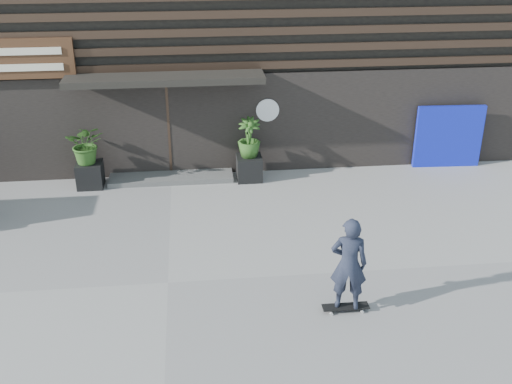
{
  "coord_description": "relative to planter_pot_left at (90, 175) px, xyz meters",
  "views": [
    {
      "loc": [
        0.54,
        -9.5,
        6.18
      ],
      "look_at": [
        1.73,
        1.3,
        1.1
      ],
      "focal_mm": 43.67,
      "sensor_mm": 36.0,
      "label": 1
    }
  ],
  "objects": [
    {
      "name": "ground",
      "position": [
        1.9,
        -4.4,
        -0.3
      ],
      "size": [
        80.0,
        80.0,
        0.0
      ],
      "primitive_type": "plane",
      "color": "gray",
      "rests_on": "ground"
    },
    {
      "name": "entrance_step",
      "position": [
        1.9,
        0.2,
        -0.24
      ],
      "size": [
        3.0,
        0.8,
        0.12
      ],
      "primitive_type": "cube",
      "color": "#4D4D4A",
      "rests_on": "ground"
    },
    {
      "name": "planter_pot_left",
      "position": [
        0.0,
        0.0,
        0.0
      ],
      "size": [
        0.6,
        0.6,
        0.6
      ],
      "primitive_type": "cube",
      "color": "black",
      "rests_on": "ground"
    },
    {
      "name": "bamboo_left",
      "position": [
        0.0,
        0.0,
        0.78
      ],
      "size": [
        0.86,
        0.75,
        0.96
      ],
      "primitive_type": "imported",
      "color": "#2D591E",
      "rests_on": "planter_pot_left"
    },
    {
      "name": "planter_pot_right",
      "position": [
        3.8,
        0.0,
        0.0
      ],
      "size": [
        0.6,
        0.6,
        0.6
      ],
      "primitive_type": "cube",
      "color": "black",
      "rests_on": "ground"
    },
    {
      "name": "bamboo_right",
      "position": [
        3.8,
        0.0,
        0.78
      ],
      "size": [
        0.54,
        0.54,
        0.96
      ],
      "primitive_type": "imported",
      "color": "#2D591E",
      "rests_on": "planter_pot_right"
    },
    {
      "name": "blue_tarp",
      "position": [
        8.9,
        0.3,
        0.5
      ],
      "size": [
        1.71,
        0.2,
        1.6
      ],
      "primitive_type": "cube",
      "rotation": [
        0.0,
        0.0,
        -0.05
      ],
      "color": "#0D17B2",
      "rests_on": "ground"
    },
    {
      "name": "skateboarder",
      "position": [
        4.86,
        -5.57,
        0.6
      ],
      "size": [
        0.78,
        0.51,
        1.72
      ],
      "color": "black",
      "rests_on": "ground"
    }
  ]
}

